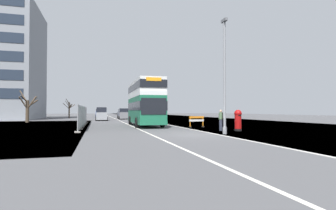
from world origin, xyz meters
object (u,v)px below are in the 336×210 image
at_px(lamppost_foreground, 225,80).
at_px(car_receding_mid, 123,114).
at_px(car_oncoming_near, 101,114).
at_px(car_receding_far, 122,114).
at_px(car_far_side, 99,113).
at_px(pedestrian_at_kerb, 221,120).
at_px(roadworks_barrier, 197,120).
at_px(red_pillar_postbox, 238,119).
at_px(double_decker_bus, 145,102).

bearing_deg(lamppost_foreground, car_receding_mid, 96.08).
height_order(lamppost_foreground, car_oncoming_near, lamppost_foreground).
distance_m(car_receding_far, car_far_side, 9.33).
relative_size(car_oncoming_near, pedestrian_at_kerb, 2.50).
relative_size(lamppost_foreground, car_oncoming_near, 1.89).
relative_size(roadworks_barrier, car_oncoming_near, 0.37).
xyz_separation_m(lamppost_foreground, car_receding_mid, (-3.72, 34.95, -2.89)).
xyz_separation_m(lamppost_foreground, pedestrian_at_kerb, (1.21, 3.03, -2.99)).
bearing_deg(roadworks_barrier, red_pillar_postbox, -73.38).
height_order(red_pillar_postbox, car_receding_mid, car_receding_mid).
bearing_deg(car_oncoming_near, car_far_side, 90.31).
bearing_deg(car_oncoming_near, car_receding_far, 71.94).
distance_m(car_oncoming_near, car_far_side, 22.62).
bearing_deg(car_receding_mid, double_decker_bus, -89.96).
xyz_separation_m(red_pillar_postbox, roadworks_barrier, (-1.57, 5.27, -0.27)).
bearing_deg(double_decker_bus, car_receding_mid, 90.04).
height_order(car_receding_far, car_far_side, car_far_side).
distance_m(car_oncoming_near, car_receding_far, 15.45).
distance_m(double_decker_bus, car_receding_far, 31.98).
relative_size(car_receding_mid, pedestrian_at_kerb, 2.60).
distance_m(double_decker_bus, car_far_side, 40.14).
xyz_separation_m(roadworks_barrier, car_oncoming_near, (-8.86, 21.01, 0.34)).
xyz_separation_m(roadworks_barrier, car_far_side, (-8.98, 43.63, 0.31)).
height_order(lamppost_foreground, car_far_side, lamppost_foreground).
distance_m(double_decker_bus, red_pillar_postbox, 11.04).
height_order(car_receding_mid, car_receding_far, car_receding_mid).
height_order(double_decker_bus, pedestrian_at_kerb, double_decker_bus).
relative_size(lamppost_foreground, red_pillar_postbox, 4.73).
bearing_deg(double_decker_bus, car_far_side, 96.31).
xyz_separation_m(double_decker_bus, pedestrian_at_kerb, (4.91, -8.42, -1.68)).
xyz_separation_m(car_receding_far, car_far_side, (-4.91, 7.93, 0.04)).
distance_m(double_decker_bus, car_oncoming_near, 17.84).
bearing_deg(lamppost_foreground, double_decker_bus, 107.93).
height_order(lamppost_foreground, car_receding_mid, lamppost_foreground).
relative_size(car_far_side, pedestrian_at_kerb, 2.63).
distance_m(lamppost_foreground, car_receding_mid, 35.27).
bearing_deg(car_receding_far, car_receding_mid, -93.53).
height_order(red_pillar_postbox, pedestrian_at_kerb, pedestrian_at_kerb).
bearing_deg(car_receding_far, pedestrian_at_kerb, -83.77).
bearing_deg(car_receding_mid, pedestrian_at_kerb, -81.23).
relative_size(roadworks_barrier, car_receding_far, 0.37).
relative_size(red_pillar_postbox, car_far_side, 0.38).
relative_size(double_decker_bus, pedestrian_at_kerb, 5.94).
bearing_deg(car_oncoming_near, double_decker_bus, -76.04).
xyz_separation_m(car_oncoming_near, car_receding_far, (4.79, 14.69, -0.08)).
bearing_deg(car_oncoming_near, roadworks_barrier, -67.14).
bearing_deg(car_far_side, car_oncoming_near, -89.69).
bearing_deg(double_decker_bus, car_oncoming_near, 103.96).
relative_size(lamppost_foreground, roadworks_barrier, 5.07).
bearing_deg(double_decker_bus, car_receding_far, 89.10).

